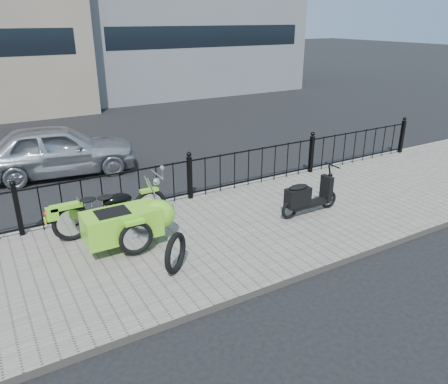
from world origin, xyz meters
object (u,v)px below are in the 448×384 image
scooter (307,197)px  sedan_car (58,150)px  motorcycle_sidecar (129,218)px  spare_tire (175,253)px

scooter → sedan_car: size_ratio=0.36×
motorcycle_sidecar → spare_tire: (0.29, -1.30, -0.14)m
motorcycle_sidecar → scooter: bearing=-10.7°
motorcycle_sidecar → scooter: 3.57m
sedan_car → spare_tire: bearing=-167.0°
spare_tire → sedan_car: 6.14m
motorcycle_sidecar → scooter: motorcycle_sidecar is taller
motorcycle_sidecar → sedan_car: 4.81m
spare_tire → sedan_car: (-0.57, 6.11, 0.22)m
scooter → sedan_car: 6.65m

